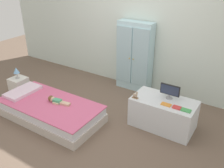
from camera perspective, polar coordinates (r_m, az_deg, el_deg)
The scene contains 14 objects.
ground_plane at distance 3.94m, azimuth -5.65°, elevation -8.85°, with size 10.00×10.00×0.02m, color brown.
back_wall at distance 4.63m, azimuth 5.97°, elevation 15.06°, with size 6.40×0.05×2.70m, color silver.
bed at distance 4.05m, azimuth -14.02°, elevation -5.99°, with size 1.64×0.82×0.28m.
pillow at distance 4.39m, azimuth -19.95°, elevation -1.58°, with size 0.32×0.59×0.05m, color silver.
doll at distance 3.95m, azimuth -13.10°, elevation -3.65°, with size 0.39×0.14×0.10m.
nightstand at distance 4.91m, azimuth -20.73°, elevation -0.53°, with size 0.28×0.28×0.34m, color silver.
table_lamp at distance 4.78m, azimuth -21.33°, elevation 2.87°, with size 0.11×0.11×0.21m.
wardrobe at distance 4.66m, azimuth 5.26°, elevation 6.33°, with size 0.67×0.26×1.32m.
tv_stand at distance 3.78m, azimuth 11.76°, elevation -6.67°, with size 0.93×0.51×0.46m, color silver.
tv_monitor at distance 3.66m, azimuth 13.29°, elevation -1.49°, with size 0.29×0.10×0.22m.
rocking_horse_toy at distance 3.62m, azimuth 5.51°, elevation -2.59°, with size 0.09×0.04×0.11m.
book_orange at distance 3.54m, azimuth 12.46°, elevation -4.66°, with size 0.14×0.08×0.01m, color orange.
book_red at distance 3.50m, azimuth 14.80°, elevation -5.28°, with size 0.12×0.08×0.02m, color #CC3838.
book_green at distance 3.48m, azimuth 16.79°, elevation -5.85°, with size 0.13×0.08×0.02m, color #429E51.
Camera 1 is at (2.04, -2.48, 2.26)m, focal length 39.40 mm.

